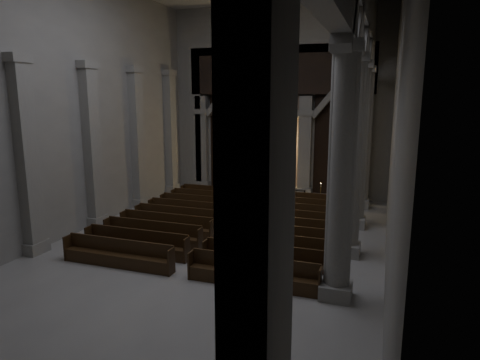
{
  "coord_description": "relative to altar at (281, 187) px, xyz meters",
  "views": [
    {
      "loc": [
        6.76,
        -15.67,
        6.47
      ],
      "look_at": [
        0.32,
        3.0,
        2.52
      ],
      "focal_mm": 32.0,
      "sensor_mm": 36.0,
      "label": 1
    }
  ],
  "objects": [
    {
      "name": "room",
      "position": [
        -0.43,
        -10.78,
        6.99
      ],
      "size": [
        24.0,
        24.1,
        12.0
      ],
      "color": "#9E9C96",
      "rests_on": "ground"
    },
    {
      "name": "sanctuary_wall",
      "position": [
        -0.43,
        0.76,
        6.01
      ],
      "size": [
        14.0,
        0.77,
        12.0
      ],
      "color": "gray",
      "rests_on": "ground"
    },
    {
      "name": "right_arcade",
      "position": [
        5.07,
        -9.45,
        7.22
      ],
      "size": [
        1.0,
        24.0,
        12.0
      ],
      "color": "gray",
      "rests_on": "ground"
    },
    {
      "name": "left_pilasters",
      "position": [
        -7.18,
        -7.28,
        3.3
      ],
      "size": [
        0.6,
        13.0,
        8.03
      ],
      "color": "gray",
      "rests_on": "ground"
    },
    {
      "name": "sanctuary_step",
      "position": [
        -0.43,
        -0.18,
        -0.53
      ],
      "size": [
        8.5,
        2.6,
        0.15
      ],
      "primitive_type": "cube",
      "color": "gray",
      "rests_on": "ground"
    },
    {
      "name": "altar",
      "position": [
        0.0,
        0.0,
        0.0
      ],
      "size": [
        1.79,
        0.71,
        0.91
      ],
      "color": "silver",
      "rests_on": "sanctuary_step"
    },
    {
      "name": "altar_rail",
      "position": [
        -0.43,
        -1.95,
        0.01
      ],
      "size": [
        4.78,
        0.09,
        0.94
      ],
      "color": "black",
      "rests_on": "ground"
    },
    {
      "name": "candle_stand_left",
      "position": [
        -3.24,
        -0.93,
        -0.25
      ],
      "size": [
        0.23,
        0.23,
        1.34
      ],
      "color": "#B48E37",
      "rests_on": "ground"
    },
    {
      "name": "candle_stand_right",
      "position": [
        2.75,
        -1.19,
        -0.26
      ],
      "size": [
        0.22,
        0.22,
        1.28
      ],
      "color": "#B48E37",
      "rests_on": "ground"
    },
    {
      "name": "pews",
      "position": [
        -0.43,
        -8.27,
        -0.27
      ],
      "size": [
        10.07,
        10.67,
        1.04
      ],
      "color": "black",
      "rests_on": "ground"
    },
    {
      "name": "worshipper",
      "position": [
        0.36,
        -4.3,
        0.01
      ],
      "size": [
        0.45,
        0.3,
        1.23
      ],
      "primitive_type": "imported",
      "rotation": [
        0.0,
        0.0,
        -0.01
      ],
      "color": "black",
      "rests_on": "ground"
    }
  ]
}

